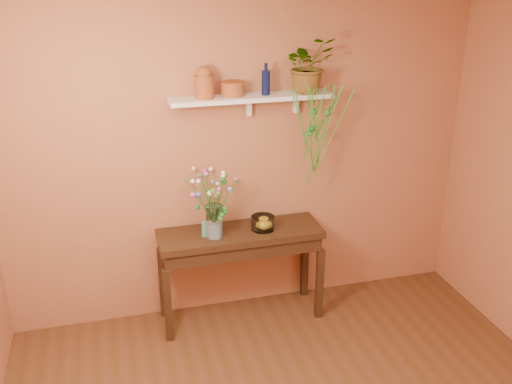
% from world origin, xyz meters
% --- Properties ---
extents(room, '(4.04, 4.04, 2.70)m').
position_xyz_m(room, '(0.00, 0.00, 1.35)').
color(room, '#58301C').
rests_on(room, ground).
extents(sideboard, '(1.37, 0.44, 0.83)m').
position_xyz_m(sideboard, '(-0.08, 1.76, 0.71)').
color(sideboard, '#392114').
rests_on(sideboard, ground).
extents(wall_shelf, '(1.30, 0.24, 0.19)m').
position_xyz_m(wall_shelf, '(0.06, 1.87, 1.92)').
color(wall_shelf, white).
rests_on(wall_shelf, room).
extents(terracotta_jug, '(0.17, 0.17, 0.25)m').
position_xyz_m(terracotta_jug, '(-0.32, 1.86, 2.05)').
color(terracotta_jug, '#9F461D').
rests_on(terracotta_jug, wall_shelf).
extents(terracotta_pot, '(0.22, 0.22, 0.11)m').
position_xyz_m(terracotta_pot, '(-0.10, 1.89, 1.99)').
color(terracotta_pot, '#9F461D').
rests_on(terracotta_pot, wall_shelf).
extents(blue_bottle, '(0.08, 0.08, 0.25)m').
position_xyz_m(blue_bottle, '(0.16, 1.86, 2.04)').
color(blue_bottle, '#091037').
rests_on(blue_bottle, wall_shelf).
extents(spider_plant, '(0.45, 0.40, 0.44)m').
position_xyz_m(spider_plant, '(0.52, 1.87, 2.16)').
color(spider_plant, '#1E6E22').
rests_on(spider_plant, wall_shelf).
extents(plant_fronds, '(0.53, 0.23, 0.82)m').
position_xyz_m(plant_fronds, '(0.55, 1.73, 1.71)').
color(plant_fronds, '#1E6E22').
rests_on(plant_fronds, wall_shelf).
extents(glass_vase, '(0.13, 0.13, 0.28)m').
position_xyz_m(glass_vase, '(-0.31, 1.70, 0.95)').
color(glass_vase, white).
rests_on(glass_vase, sideboard).
extents(bouquet, '(0.42, 0.49, 0.46)m').
position_xyz_m(bouquet, '(-0.31, 1.70, 1.23)').
color(bouquet, '#386B28').
rests_on(bouquet, glass_vase).
extents(glass_bowl, '(0.20, 0.20, 0.12)m').
position_xyz_m(glass_bowl, '(0.11, 1.74, 0.88)').
color(glass_bowl, white).
rests_on(glass_bowl, sideboard).
extents(lemon, '(0.08, 0.08, 0.08)m').
position_xyz_m(lemon, '(0.12, 1.75, 0.88)').
color(lemon, yellow).
rests_on(lemon, glass_bowl).
extents(carton, '(0.08, 0.07, 0.13)m').
position_xyz_m(carton, '(-0.37, 1.74, 0.89)').
color(carton, '#336281').
rests_on(carton, sideboard).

